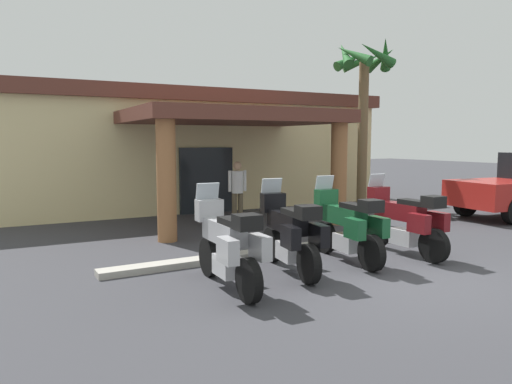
{
  "coord_description": "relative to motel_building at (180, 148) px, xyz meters",
  "views": [
    {
      "loc": [
        -6.17,
        -5.73,
        2.32
      ],
      "look_at": [
        -1.03,
        3.33,
        1.2
      ],
      "focal_mm": 33.59,
      "sensor_mm": 36.0,
      "label": 1
    }
  ],
  "objects": [
    {
      "name": "ground_plane",
      "position": [
        -0.08,
        -10.96,
        -2.04
      ],
      "size": [
        80.0,
        80.0,
        0.0
      ],
      "primitive_type": "plane",
      "color": "#38383D"
    },
    {
      "name": "motel_building",
      "position": [
        0.0,
        0.0,
        0.0
      ],
      "size": [
        14.27,
        10.04,
        4.0
      ],
      "rotation": [
        0.0,
        0.0,
        -0.03
      ],
      "color": "beige",
      "rests_on": "ground_plane"
    },
    {
      "name": "motorcycle_silver",
      "position": [
        -3.02,
        -10.11,
        -1.35
      ],
      "size": [
        0.72,
        2.21,
        1.61
      ],
      "rotation": [
        0.0,
        0.0,
        1.52
      ],
      "color": "black",
      "rests_on": "ground_plane"
    },
    {
      "name": "motorcycle_black",
      "position": [
        -1.65,
        -9.78,
        -1.35
      ],
      "size": [
        0.83,
        2.2,
        1.61
      ],
      "rotation": [
        0.0,
        0.0,
        1.41
      ],
      "color": "black",
      "rests_on": "ground_plane"
    },
    {
      "name": "motorcycle_green",
      "position": [
        -0.27,
        -9.71,
        -1.35
      ],
      "size": [
        0.74,
        2.21,
        1.61
      ],
      "rotation": [
        0.0,
        0.0,
        1.47
      ],
      "color": "black",
      "rests_on": "ground_plane"
    },
    {
      "name": "motorcycle_maroon",
      "position": [
        1.1,
        -9.85,
        -1.35
      ],
      "size": [
        0.71,
        2.21,
        1.61
      ],
      "rotation": [
        0.0,
        0.0,
        1.56
      ],
      "color": "black",
      "rests_on": "ground_plane"
    },
    {
      "name": "pedestrian",
      "position": [
        -0.16,
        -4.9,
        -1.03
      ],
      "size": [
        0.52,
        0.32,
        1.74
      ],
      "rotation": [
        0.0,
        0.0,
        4.55
      ],
      "color": "brown",
      "rests_on": "ground_plane"
    },
    {
      "name": "palm_tree_near_portico",
      "position": [
        5.36,
        -3.83,
        2.31
      ],
      "size": [
        2.16,
        2.22,
        5.85
      ],
      "color": "brown",
      "rests_on": "ground_plane"
    },
    {
      "name": "curb_strip",
      "position": [
        -0.96,
        -8.49,
        -1.98
      ],
      "size": [
        7.5,
        0.36,
        0.12
      ],
      "primitive_type": "cube",
      "color": "#ADA89E",
      "rests_on": "ground_plane"
    }
  ]
}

